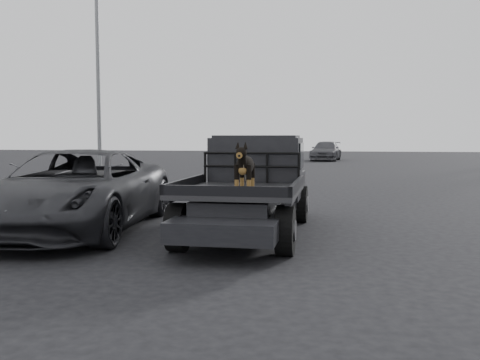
% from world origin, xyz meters
% --- Properties ---
extents(ground, '(120.00, 120.00, 0.00)m').
position_xyz_m(ground, '(0.00, 0.00, 0.00)').
color(ground, black).
rests_on(ground, ground).
extents(flatbed_ute, '(2.00, 5.40, 0.92)m').
position_xyz_m(flatbed_ute, '(0.32, 1.96, 0.46)').
color(flatbed_ute, black).
rests_on(flatbed_ute, ground).
extents(ute_cab, '(1.72, 1.30, 0.88)m').
position_xyz_m(ute_cab, '(0.32, 2.91, 1.36)').
color(ute_cab, black).
rests_on(ute_cab, flatbed_ute).
extents(headache_rack, '(1.80, 0.08, 0.55)m').
position_xyz_m(headache_rack, '(0.32, 2.16, 1.20)').
color(headache_rack, black).
rests_on(headache_rack, flatbed_ute).
extents(dog, '(0.32, 0.60, 0.74)m').
position_xyz_m(dog, '(0.54, 0.21, 1.29)').
color(dog, black).
rests_on(dog, flatbed_ute).
extents(parked_suv, '(3.09, 5.74, 1.53)m').
position_xyz_m(parked_suv, '(-2.95, 1.66, 0.77)').
color(parked_suv, '#28282C').
rests_on(parked_suv, ground).
extents(distant_car_b, '(2.47, 5.09, 1.43)m').
position_xyz_m(distant_car_b, '(0.94, 33.38, 0.71)').
color(distant_car_b, '#46464B').
rests_on(distant_car_b, ground).
extents(floodlight_near, '(1.08, 0.28, 14.31)m').
position_xyz_m(floodlight_near, '(-9.00, 15.57, 7.75)').
color(floodlight_near, slate).
rests_on(floodlight_near, ground).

